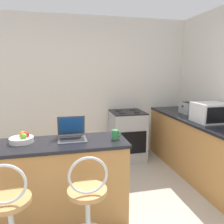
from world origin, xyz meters
TOP-DOWN VIEW (x-y plane):
  - wall_back at (0.00, 2.52)m, footprint 12.00×0.06m
  - breakfast_bar at (-0.56, 0.69)m, footprint 1.60×0.55m
  - counter_right at (1.65, 0.99)m, footprint 0.65×3.02m
  - bar_stool_near at (-0.87, 0.11)m, footprint 0.40×0.40m
  - bar_stool_far at (-0.25, 0.11)m, footprint 0.40×0.40m
  - laptop at (-0.34, 0.78)m, footprint 0.30×0.30m
  - microwave at (1.67, 1.12)m, footprint 0.46×0.39m
  - toaster at (1.69, 1.75)m, footprint 0.20×0.30m
  - stove_range at (0.73, 2.17)m, footprint 0.60×0.61m
  - mug_green at (0.13, 0.65)m, footprint 0.09×0.07m
  - fruit_bowl at (-0.85, 0.77)m, footprint 0.24×0.24m

SIDE VIEW (x-z plane):
  - stove_range at x=0.73m, z-range 0.00..0.91m
  - counter_right at x=1.65m, z-range 0.00..0.90m
  - breakfast_bar at x=-0.56m, z-range 0.00..0.90m
  - bar_stool_near at x=-0.87m, z-range -0.04..0.95m
  - bar_stool_far at x=-0.25m, z-range -0.04..0.95m
  - fruit_bowl at x=-0.85m, z-range 0.89..1.00m
  - mug_green at x=0.13m, z-range 0.90..1.01m
  - laptop at x=-0.34m, z-range 0.84..1.09m
  - toaster at x=1.69m, z-range 0.90..1.10m
  - microwave at x=1.67m, z-range 0.90..1.18m
  - wall_back at x=0.00m, z-range 0.00..2.60m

